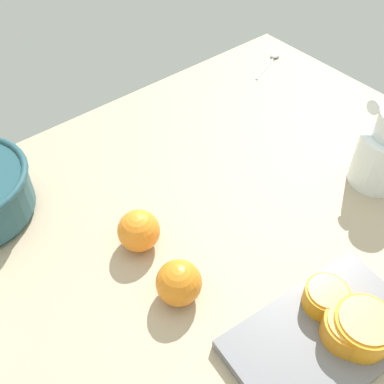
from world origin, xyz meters
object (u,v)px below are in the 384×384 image
(cutting_board, at_px, (324,337))
(loose_orange_1, at_px, (179,283))
(juice_pitcher, at_px, (382,157))
(loose_orange_0, at_px, (139,231))
(orange_half_0, at_px, (363,328))
(orange_half_1, at_px, (349,328))
(orange_half_2, at_px, (326,297))
(spoon, at_px, (271,60))

(cutting_board, height_order, loose_orange_1, loose_orange_1)
(cutting_board, distance_m, loose_orange_1, 0.22)
(juice_pitcher, height_order, loose_orange_0, juice_pitcher)
(orange_half_0, height_order, loose_orange_1, loose_orange_1)
(orange_half_1, relative_size, loose_orange_0, 1.07)
(cutting_board, distance_m, orange_half_1, 0.04)
(orange_half_2, bearing_deg, orange_half_1, -105.07)
(orange_half_0, bearing_deg, spoon, 52.93)
(juice_pitcher, distance_m, loose_orange_0, 0.47)
(cutting_board, bearing_deg, orange_half_0, -42.03)
(juice_pitcher, distance_m, loose_orange_1, 0.45)
(juice_pitcher, distance_m, spoon, 0.46)
(orange_half_2, relative_size, loose_orange_1, 0.93)
(cutting_board, xyz_separation_m, loose_orange_0, (-0.10, 0.31, 0.03))
(cutting_board, bearing_deg, loose_orange_1, 120.92)
(orange_half_1, bearing_deg, spoon, 51.66)
(juice_pitcher, distance_m, orange_half_0, 0.35)
(orange_half_1, bearing_deg, cutting_board, 138.88)
(orange_half_1, relative_size, loose_orange_1, 1.08)
(loose_orange_1, bearing_deg, juice_pitcher, -4.95)
(orange_half_2, bearing_deg, orange_half_0, -91.60)
(juice_pitcher, relative_size, orange_half_1, 2.16)
(orange_half_2, bearing_deg, loose_orange_0, 116.72)
(orange_half_0, distance_m, orange_half_1, 0.02)
(juice_pitcher, height_order, orange_half_1, juice_pitcher)
(orange_half_1, relative_size, spoon, 0.56)
(orange_half_0, bearing_deg, orange_half_2, 88.40)
(cutting_board, distance_m, loose_orange_0, 0.33)
(loose_orange_0, bearing_deg, loose_orange_1, -94.99)
(juice_pitcher, distance_m, orange_half_1, 0.36)
(loose_orange_1, bearing_deg, orange_half_2, -46.26)
(loose_orange_0, bearing_deg, orange_half_1, -69.18)
(orange_half_0, relative_size, loose_orange_0, 1.19)
(cutting_board, xyz_separation_m, orange_half_0, (0.03, -0.03, 0.03))
(orange_half_0, xyz_separation_m, loose_orange_1, (-0.15, 0.22, -0.01))
(orange_half_0, distance_m, loose_orange_1, 0.27)
(loose_orange_0, xyz_separation_m, loose_orange_1, (-0.01, -0.12, -0.00))
(orange_half_2, xyz_separation_m, spoon, (0.46, 0.55, -0.03))
(orange_half_0, distance_m, loose_orange_0, 0.37)
(loose_orange_0, bearing_deg, spoon, 24.24)
(loose_orange_0, relative_size, spoon, 0.53)
(orange_half_0, bearing_deg, orange_half_1, 136.38)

